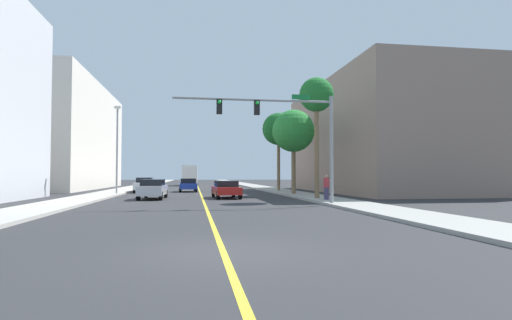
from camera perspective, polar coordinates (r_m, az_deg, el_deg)
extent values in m
plane|color=#2D2D30|center=(51.52, -8.13, -4.09)|extent=(192.00, 192.00, 0.00)
cube|color=#B2ADA3|center=(52.10, -17.53, -3.91)|extent=(3.01, 168.00, 0.15)
cube|color=#9E9B93|center=(52.33, 1.23, -4.00)|extent=(3.01, 168.00, 0.15)
cube|color=yellow|center=(51.52, -8.13, -4.09)|extent=(0.16, 144.00, 0.01)
cube|color=silver|center=(58.56, -26.43, 2.99)|extent=(11.50, 27.99, 13.56)
cube|color=gray|center=(45.70, 17.93, 2.98)|extent=(14.56, 26.01, 11.54)
cylinder|color=gray|center=(24.20, 10.66, 1.51)|extent=(0.20, 0.20, 6.33)
cylinder|color=gray|center=(23.42, -0.26, 8.53)|extent=(9.27, 0.14, 0.14)
cube|color=black|center=(23.37, 0.12, 7.44)|extent=(0.32, 0.24, 0.84)
sphere|color=green|center=(23.27, 0.17, 8.10)|extent=(0.20, 0.20, 0.20)
cube|color=black|center=(23.13, -5.23, 7.54)|extent=(0.32, 0.24, 0.84)
sphere|color=green|center=(23.04, -5.21, 8.21)|extent=(0.20, 0.20, 0.20)
cube|color=#147233|center=(24.04, 6.39, 8.88)|extent=(1.10, 0.04, 0.28)
cylinder|color=gray|center=(38.18, -19.12, 1.23)|extent=(0.16, 0.16, 7.59)
cube|color=beige|center=(38.60, -19.05, 7.09)|extent=(0.56, 0.28, 0.20)
cylinder|color=brown|center=(28.66, 8.62, 1.95)|extent=(0.33, 0.33, 7.34)
sphere|color=#1E6B28|center=(29.15, 8.58, 9.16)|extent=(2.44, 2.44, 2.44)
cone|color=#1E6B28|center=(29.34, 9.95, 8.70)|extent=(0.45, 1.33, 1.20)
cone|color=#1E6B28|center=(29.82, 8.41, 8.51)|extent=(1.24, 0.65, 1.03)
cone|color=#1E6B28|center=(28.91, 7.18, 8.84)|extent=(0.45, 1.35, 1.08)
cone|color=#1E6B28|center=(28.47, 9.27, 9.02)|extent=(1.20, 0.60, 1.37)
cylinder|color=brown|center=(35.57, 5.34, -0.30)|extent=(0.37, 0.37, 5.54)
sphere|color=#287F33|center=(35.77, 5.33, 4.14)|extent=(3.75, 3.75, 3.75)
cone|color=#287F33|center=(36.00, 7.08, 3.79)|extent=(0.50, 2.04, 1.74)
cone|color=#287F33|center=(36.86, 5.45, 3.64)|extent=(1.57, 0.86, 1.65)
cone|color=#287F33|center=(36.32, 3.79, 3.72)|extent=(1.52, 1.73, 1.59)
cone|color=#287F33|center=(34.90, 4.14, 3.96)|extent=(1.29, 1.68, 1.83)
cone|color=#287F33|center=(34.88, 6.49, 3.98)|extent=(1.44, 0.92, 1.85)
cylinder|color=brown|center=(42.64, 3.22, 0.06)|extent=(0.33, 0.33, 6.53)
sphere|color=#195B23|center=(42.89, 3.21, 4.43)|extent=(3.44, 3.44, 3.44)
cone|color=#195B23|center=(42.96, 4.59, 4.15)|extent=(0.61, 1.73, 1.27)
cone|color=#195B23|center=(43.90, 3.19, 4.01)|extent=(1.42, 0.66, 1.73)
cone|color=#195B23|center=(43.43, 2.06, 4.08)|extent=(1.34, 1.38, 1.98)
cone|color=#195B23|center=(42.22, 2.14, 4.26)|extent=(1.08, 1.68, 1.60)
cone|color=#195B23|center=(42.04, 4.03, 4.29)|extent=(1.65, 1.04, 1.62)
cube|color=#BCBCC1|center=(30.85, -14.42, -4.16)|extent=(1.91, 4.55, 0.68)
cube|color=black|center=(30.76, -14.43, -3.10)|extent=(1.62, 2.28, 0.46)
cylinder|color=black|center=(32.65, -15.37, -4.64)|extent=(0.24, 0.65, 0.64)
cylinder|color=black|center=(32.46, -12.67, -4.68)|extent=(0.24, 0.65, 0.64)
cylinder|color=black|center=(29.30, -16.37, -4.92)|extent=(0.24, 0.65, 0.64)
cylinder|color=black|center=(29.09, -13.36, -4.97)|extent=(0.24, 0.65, 0.64)
cube|color=red|center=(31.17, -4.27, -4.32)|extent=(2.06, 4.55, 0.56)
cube|color=black|center=(31.16, -4.26, -3.38)|extent=(1.73, 2.25, 0.46)
cylinder|color=black|center=(32.77, -6.08, -4.69)|extent=(0.25, 0.65, 0.64)
cylinder|color=black|center=(32.97, -3.22, -4.68)|extent=(0.25, 0.65, 0.64)
cylinder|color=black|center=(29.42, -5.45, -4.99)|extent=(0.25, 0.65, 0.64)
cylinder|color=black|center=(29.64, -2.26, -4.97)|extent=(0.25, 0.65, 0.64)
cube|color=white|center=(42.35, -15.56, -3.57)|extent=(1.74, 3.95, 0.69)
cube|color=black|center=(42.64, -15.50, -2.76)|extent=(1.53, 1.78, 0.51)
cylinder|color=black|center=(40.86, -14.72, -4.12)|extent=(0.22, 0.64, 0.64)
cylinder|color=black|center=(41.05, -16.86, -4.09)|extent=(0.22, 0.64, 0.64)
cylinder|color=black|center=(43.69, -14.34, -3.99)|extent=(0.22, 0.64, 0.64)
cylinder|color=black|center=(43.87, -16.34, -3.96)|extent=(0.22, 0.64, 0.64)
cube|color=#1E389E|center=(43.25, -9.64, -3.65)|extent=(1.99, 4.00, 0.60)
cube|color=black|center=(43.04, -9.63, -2.93)|extent=(1.68, 2.10, 0.49)
cylinder|color=black|center=(44.64, -10.74, -3.98)|extent=(0.25, 0.65, 0.64)
cylinder|color=black|center=(44.70, -8.68, -3.99)|extent=(0.25, 0.65, 0.64)
cylinder|color=black|center=(41.84, -10.67, -4.10)|extent=(0.25, 0.65, 0.64)
cylinder|color=black|center=(41.90, -8.48, -4.11)|extent=(0.25, 0.65, 0.64)
cube|color=silver|center=(71.75, -9.27, -2.52)|extent=(2.43, 2.36, 1.60)
cube|color=silver|center=(67.60, -9.34, -2.02)|extent=(2.48, 6.00, 2.86)
cylinder|color=black|center=(71.79, -10.11, -3.16)|extent=(0.29, 0.90, 0.90)
cylinder|color=black|center=(71.74, -8.43, -3.17)|extent=(0.29, 0.90, 0.90)
cylinder|color=black|center=(66.15, -10.28, -3.25)|extent=(0.29, 0.90, 0.90)
cylinder|color=black|center=(66.11, -8.46, -3.26)|extent=(0.29, 0.90, 0.90)
cylinder|color=#3F3859|center=(27.19, 9.97, -4.70)|extent=(0.32, 0.32, 0.81)
cylinder|color=#B23338|center=(27.16, 9.96, -3.17)|extent=(0.38, 0.38, 0.64)
sphere|color=tan|center=(27.16, 9.95, -2.27)|extent=(0.22, 0.22, 0.22)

